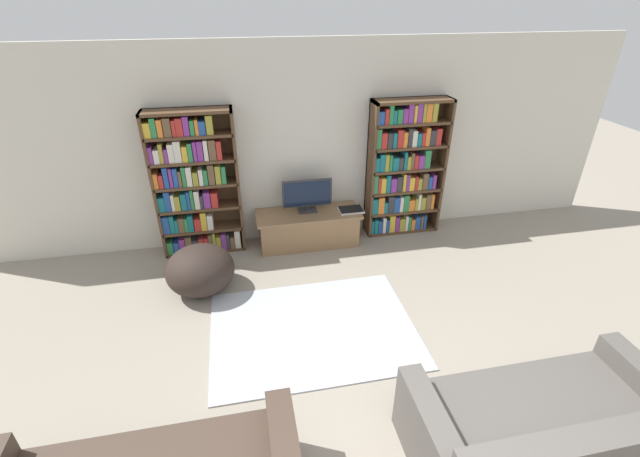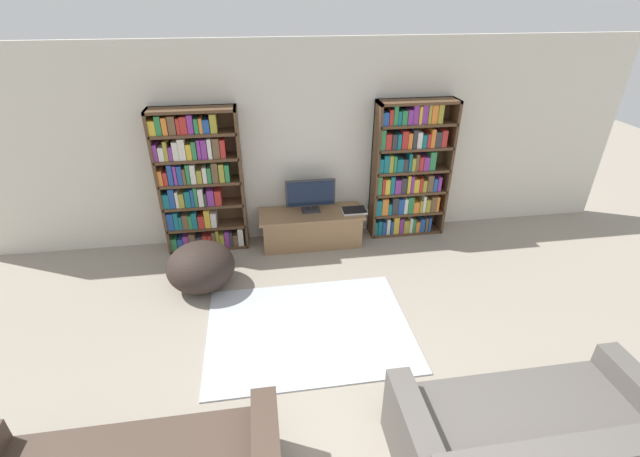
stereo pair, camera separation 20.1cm
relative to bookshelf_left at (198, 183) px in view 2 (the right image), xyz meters
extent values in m
cube|color=silver|center=(1.41, 0.19, 0.37)|extent=(8.80, 0.06, 2.60)
cube|color=#513823|center=(-0.46, -0.01, 0.00)|extent=(0.04, 0.30, 1.87)
cube|color=#513823|center=(0.55, -0.01, 0.00)|extent=(0.04, 0.30, 1.87)
cube|color=#513823|center=(0.04, 0.12, 0.00)|extent=(1.04, 0.04, 1.87)
cube|color=#513823|center=(0.04, -0.01, 0.92)|extent=(1.04, 0.30, 0.04)
cube|color=#513823|center=(0.04, -0.01, -0.91)|extent=(1.01, 0.30, 0.04)
cube|color=#2D7F47|center=(-0.41, -0.03, -0.81)|extent=(0.08, 0.24, 0.17)
cube|color=#234C99|center=(-0.33, -0.03, -0.81)|extent=(0.07, 0.24, 0.16)
cube|color=#7F338C|center=(-0.25, -0.03, -0.79)|extent=(0.07, 0.24, 0.20)
cube|color=brown|center=(-0.17, -0.03, -0.78)|extent=(0.08, 0.24, 0.23)
cube|color=#333338|center=(-0.08, -0.03, -0.81)|extent=(0.08, 0.24, 0.17)
cube|color=#B72D28|center=(-0.01, -0.03, -0.80)|extent=(0.06, 0.24, 0.19)
cube|color=#B72D28|center=(0.06, -0.03, -0.80)|extent=(0.05, 0.24, 0.19)
cube|color=brown|center=(0.11, -0.03, -0.78)|extent=(0.05, 0.24, 0.23)
cube|color=#9E9333|center=(0.16, -0.03, -0.77)|extent=(0.04, 0.24, 0.25)
cube|color=#9E9333|center=(0.22, -0.03, -0.80)|extent=(0.06, 0.24, 0.19)
cube|color=#7F338C|center=(0.28, -0.03, -0.78)|extent=(0.06, 0.24, 0.23)
cube|color=#333338|center=(0.34, -0.03, -0.79)|extent=(0.04, 0.24, 0.21)
cube|color=brown|center=(0.40, -0.03, -0.81)|extent=(0.06, 0.24, 0.16)
cube|color=silver|center=(0.47, -0.03, -0.77)|extent=(0.07, 0.24, 0.26)
cube|color=#513823|center=(0.04, -0.01, -0.60)|extent=(1.01, 0.30, 0.04)
cube|color=#234C99|center=(-0.40, -0.03, -0.47)|extent=(0.08, 0.24, 0.23)
cube|color=#196B75|center=(-0.33, -0.03, -0.46)|extent=(0.06, 0.24, 0.24)
cube|color=#196B75|center=(-0.28, -0.03, -0.49)|extent=(0.04, 0.24, 0.18)
cube|color=brown|center=(-0.22, -0.03, -0.48)|extent=(0.07, 0.24, 0.20)
cube|color=#2D7F47|center=(-0.16, -0.03, -0.49)|extent=(0.05, 0.24, 0.19)
cube|color=#196B75|center=(-0.10, -0.03, -0.47)|extent=(0.06, 0.24, 0.22)
cube|color=#B72D28|center=(-0.02, -0.03, -0.50)|extent=(0.08, 0.24, 0.17)
cube|color=gold|center=(0.06, -0.03, -0.46)|extent=(0.07, 0.24, 0.25)
cube|color=silver|center=(0.14, -0.03, -0.48)|extent=(0.07, 0.24, 0.20)
cube|color=#513823|center=(0.04, -0.01, -0.29)|extent=(1.01, 0.30, 0.04)
cube|color=#196B75|center=(-0.41, -0.03, -0.18)|extent=(0.08, 0.24, 0.19)
cube|color=#234C99|center=(-0.33, -0.03, -0.14)|extent=(0.07, 0.24, 0.26)
cube|color=silver|center=(-0.27, -0.03, -0.16)|extent=(0.04, 0.24, 0.21)
cube|color=#9E9333|center=(-0.22, -0.03, -0.18)|extent=(0.06, 0.24, 0.19)
cube|color=#196B75|center=(-0.14, -0.03, -0.16)|extent=(0.07, 0.24, 0.21)
cube|color=#234C99|center=(-0.08, -0.03, -0.15)|extent=(0.04, 0.24, 0.24)
cube|color=#2D7F47|center=(-0.04, -0.03, -0.14)|extent=(0.04, 0.24, 0.26)
cube|color=silver|center=(0.02, -0.03, -0.15)|extent=(0.06, 0.24, 0.24)
cube|color=#333338|center=(0.08, -0.03, -0.19)|extent=(0.04, 0.24, 0.17)
cube|color=#7F338C|center=(0.14, -0.03, -0.17)|extent=(0.08, 0.24, 0.21)
cube|color=#B72D28|center=(0.23, -0.03, -0.17)|extent=(0.08, 0.24, 0.20)
cube|color=#513823|center=(0.04, -0.01, 0.02)|extent=(1.01, 0.30, 0.04)
cube|color=orange|center=(-0.42, -0.03, 0.14)|extent=(0.05, 0.24, 0.19)
cube|color=#B72D28|center=(-0.36, -0.03, 0.12)|extent=(0.05, 0.24, 0.17)
cube|color=#234C99|center=(-0.30, -0.03, 0.17)|extent=(0.06, 0.24, 0.26)
cube|color=#7F338C|center=(-0.24, -0.03, 0.16)|extent=(0.04, 0.24, 0.24)
cube|color=#234C99|center=(-0.19, -0.03, 0.16)|extent=(0.05, 0.24, 0.24)
cube|color=brown|center=(-0.14, -0.03, 0.14)|extent=(0.04, 0.24, 0.20)
cube|color=#2D7F47|center=(-0.09, -0.03, 0.17)|extent=(0.04, 0.24, 0.25)
cube|color=silver|center=(-0.03, -0.03, 0.16)|extent=(0.06, 0.24, 0.25)
cube|color=#9E9333|center=(0.04, -0.03, 0.13)|extent=(0.06, 0.24, 0.17)
cube|color=silver|center=(0.11, -0.03, 0.14)|extent=(0.05, 0.24, 0.20)
cube|color=#2D7F47|center=(0.16, -0.03, 0.14)|extent=(0.05, 0.24, 0.19)
cube|color=brown|center=(0.23, -0.03, 0.17)|extent=(0.08, 0.24, 0.25)
cube|color=#9E9333|center=(0.31, -0.03, 0.16)|extent=(0.06, 0.24, 0.23)
cube|color=#2D7F47|center=(0.38, -0.03, 0.15)|extent=(0.05, 0.24, 0.22)
cube|color=#513823|center=(0.04, -0.01, 0.34)|extent=(1.01, 0.30, 0.04)
cube|color=#7F338C|center=(-0.42, -0.03, 0.45)|extent=(0.05, 0.24, 0.20)
cube|color=silver|center=(-0.36, -0.03, 0.44)|extent=(0.06, 0.24, 0.17)
cube|color=#9E9333|center=(-0.30, -0.03, 0.47)|extent=(0.04, 0.24, 0.24)
cube|color=#7F338C|center=(-0.25, -0.03, 0.44)|extent=(0.04, 0.24, 0.17)
cube|color=silver|center=(-0.19, -0.03, 0.47)|extent=(0.07, 0.24, 0.22)
cube|color=silver|center=(-0.11, -0.03, 0.48)|extent=(0.08, 0.24, 0.26)
cube|color=gold|center=(-0.04, -0.03, 0.45)|extent=(0.06, 0.24, 0.19)
cube|color=#2D7F47|center=(0.03, -0.03, 0.46)|extent=(0.05, 0.24, 0.22)
cube|color=#7F338C|center=(0.08, -0.03, 0.47)|extent=(0.04, 0.24, 0.24)
cube|color=#7F338C|center=(0.14, -0.03, 0.47)|extent=(0.07, 0.24, 0.24)
cube|color=silver|center=(0.21, -0.03, 0.48)|extent=(0.05, 0.24, 0.25)
cube|color=brown|center=(0.28, -0.03, 0.48)|extent=(0.08, 0.24, 0.25)
cube|color=#B72D28|center=(0.36, -0.03, 0.47)|extent=(0.06, 0.24, 0.23)
cube|color=#513823|center=(0.04, -0.01, 0.65)|extent=(1.01, 0.30, 0.04)
cube|color=gold|center=(-0.40, -0.03, 0.75)|extent=(0.08, 0.24, 0.17)
cube|color=#2D7F47|center=(-0.33, -0.03, 0.78)|extent=(0.06, 0.24, 0.22)
cube|color=orange|center=(-0.26, -0.03, 0.77)|extent=(0.06, 0.24, 0.20)
cube|color=brown|center=(-0.18, -0.03, 0.77)|extent=(0.08, 0.24, 0.21)
cube|color=#B72D28|center=(-0.11, -0.03, 0.76)|extent=(0.04, 0.24, 0.19)
cube|color=#B72D28|center=(-0.05, -0.03, 0.77)|extent=(0.08, 0.24, 0.20)
cube|color=#7F338C|center=(0.03, -0.03, 0.78)|extent=(0.06, 0.24, 0.22)
cube|color=#2D7F47|center=(0.09, -0.03, 0.75)|extent=(0.05, 0.24, 0.18)
cube|color=orange|center=(0.14, -0.03, 0.76)|extent=(0.04, 0.24, 0.18)
cube|color=#234C99|center=(0.20, -0.03, 0.75)|extent=(0.08, 0.24, 0.16)
cube|color=#9E9333|center=(0.29, -0.03, 0.78)|extent=(0.08, 0.24, 0.22)
cube|color=#513823|center=(2.30, -0.01, 0.00)|extent=(0.04, 0.30, 1.87)
cube|color=#513823|center=(3.31, -0.01, 0.00)|extent=(0.04, 0.30, 1.87)
cube|color=#513823|center=(2.81, 0.12, 0.00)|extent=(1.04, 0.04, 1.87)
cube|color=#513823|center=(2.81, -0.01, 0.92)|extent=(1.04, 0.30, 0.04)
cube|color=#513823|center=(2.81, -0.01, -0.91)|extent=(1.01, 0.30, 0.04)
cube|color=#196B75|center=(2.34, -0.03, -0.80)|extent=(0.04, 0.24, 0.20)
cube|color=#196B75|center=(2.40, -0.03, -0.79)|extent=(0.05, 0.24, 0.21)
cube|color=#234C99|center=(2.46, -0.03, -0.80)|extent=(0.05, 0.24, 0.19)
cube|color=silver|center=(2.52, -0.03, -0.78)|extent=(0.05, 0.24, 0.24)
cube|color=#234C99|center=(2.57, -0.03, -0.80)|extent=(0.04, 0.24, 0.20)
cube|color=gold|center=(2.63, -0.03, -0.77)|extent=(0.08, 0.24, 0.26)
cube|color=#7F338C|center=(2.71, -0.03, -0.78)|extent=(0.06, 0.24, 0.22)
cube|color=#9E9333|center=(2.78, -0.03, -0.80)|extent=(0.08, 0.24, 0.19)
cube|color=silver|center=(2.85, -0.03, -0.78)|extent=(0.04, 0.24, 0.23)
cube|color=#2D7F47|center=(2.89, -0.03, -0.79)|extent=(0.04, 0.24, 0.21)
cube|color=orange|center=(2.95, -0.03, -0.81)|extent=(0.05, 0.24, 0.16)
cube|color=#234C99|center=(3.02, -0.03, -0.80)|extent=(0.07, 0.24, 0.20)
cube|color=brown|center=(3.08, -0.03, -0.79)|extent=(0.04, 0.24, 0.21)
cube|color=#234C99|center=(3.13, -0.03, -0.79)|extent=(0.04, 0.24, 0.21)
cube|color=#513823|center=(2.81, -0.01, -0.60)|extent=(1.01, 0.30, 0.04)
cube|color=#196B75|center=(2.36, -0.03, -0.47)|extent=(0.08, 0.24, 0.22)
cube|color=orange|center=(2.45, -0.03, -0.46)|extent=(0.08, 0.24, 0.24)
cube|color=#196B75|center=(2.52, -0.03, -0.50)|extent=(0.05, 0.24, 0.16)
cube|color=#333338|center=(2.59, -0.03, -0.46)|extent=(0.08, 0.24, 0.24)
cube|color=#234C99|center=(2.68, -0.03, -0.47)|extent=(0.08, 0.24, 0.22)
cube|color=silver|center=(2.74, -0.03, -0.47)|extent=(0.05, 0.24, 0.22)
cube|color=#2D7F47|center=(2.81, -0.03, -0.46)|extent=(0.08, 0.24, 0.24)
cube|color=orange|center=(2.90, -0.03, -0.50)|extent=(0.08, 0.24, 0.17)
cube|color=#9E9333|center=(2.96, -0.03, -0.49)|extent=(0.04, 0.24, 0.18)
cube|color=silver|center=(3.01, -0.03, -0.46)|extent=(0.04, 0.24, 0.24)
cube|color=#9E9333|center=(3.07, -0.03, -0.49)|extent=(0.07, 0.24, 0.19)
cube|color=brown|center=(3.14, -0.03, -0.47)|extent=(0.07, 0.24, 0.22)
cube|color=orange|center=(3.20, -0.03, -0.47)|extent=(0.04, 0.24, 0.22)
cube|color=#513823|center=(2.81, -0.01, -0.29)|extent=(1.01, 0.30, 0.04)
cube|color=#2D7F47|center=(2.35, -0.03, -0.14)|extent=(0.06, 0.24, 0.26)
cube|color=#B72D28|center=(2.40, -0.03, -0.16)|extent=(0.04, 0.24, 0.23)
cube|color=gold|center=(2.46, -0.03, -0.16)|extent=(0.07, 0.24, 0.21)
cube|color=#196B75|center=(2.52, -0.03, -0.15)|extent=(0.06, 0.24, 0.25)
cube|color=#7F338C|center=(2.60, -0.03, -0.17)|extent=(0.08, 0.24, 0.20)
cube|color=#333338|center=(2.68, -0.03, -0.16)|extent=(0.07, 0.24, 0.22)
cube|color=gold|center=(2.75, -0.03, -0.15)|extent=(0.04, 0.24, 0.25)
cube|color=#7F338C|center=(2.80, -0.03, -0.15)|extent=(0.04, 0.24, 0.23)
cube|color=gold|center=(2.86, -0.03, -0.18)|extent=(0.07, 0.24, 0.19)
cube|color=#B72D28|center=(2.93, -0.03, -0.17)|extent=(0.04, 0.24, 0.20)
cube|color=#9E9333|center=(2.98, -0.03, -0.19)|extent=(0.05, 0.24, 0.17)
cube|color=brown|center=(3.05, -0.03, -0.15)|extent=(0.08, 0.24, 0.23)
cube|color=#234C99|center=(3.13, -0.03, -0.18)|extent=(0.05, 0.24, 0.18)
cube|color=#7F338C|center=(3.19, -0.03, -0.17)|extent=(0.05, 0.24, 0.20)
cube|color=#513823|center=(2.81, -0.01, 0.02)|extent=(1.01, 0.30, 0.04)
cube|color=#196B75|center=(2.35, -0.03, 0.14)|extent=(0.06, 0.24, 0.19)
cube|color=#196B75|center=(2.42, -0.03, 0.16)|extent=(0.07, 0.24, 0.23)
cube|color=#9E9333|center=(2.48, -0.03, 0.15)|extent=(0.05, 0.24, 0.23)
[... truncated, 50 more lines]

